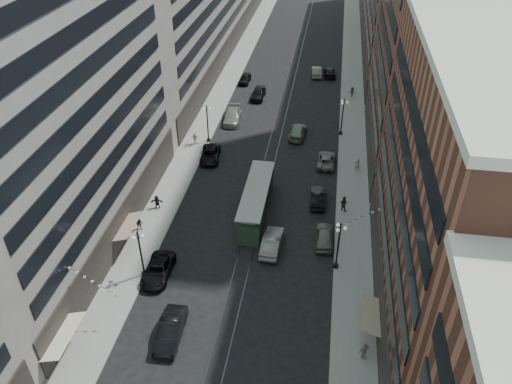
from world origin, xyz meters
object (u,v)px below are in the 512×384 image
Objects in this scene: lamppost_se_mid at (342,115)px; car_2 at (158,270)px; car_extra_2 at (324,236)px; lamppost_se_far at (338,244)px; car_14 at (317,72)px; car_7 at (210,154)px; car_5 at (171,330)px; lamppost_sw_mid at (207,122)px; pedestrian_5 at (157,202)px; car_8 at (232,116)px; car_extra_0 at (272,242)px; car_10 at (318,197)px; car_13 at (258,93)px; lamppost_sw_far at (141,252)px; car_12 at (330,72)px; car_9 at (245,79)px; pedestrian_9 at (352,92)px; pedestrian_6 at (195,138)px; pedestrian_extra_0 at (364,351)px; pedestrian_8 at (357,164)px; car_extra_1 at (298,131)px; streetcar at (256,202)px; pedestrian_2 at (139,224)px; pedestrian_7 at (344,203)px; car_11 at (326,160)px.

lamppost_se_mid is 36.13m from car_2.
lamppost_se_far is at bearing 107.56° from car_extra_2.
car_14 is 1.04× the size of car_extra_2.
car_5 is at bearing -90.16° from car_7.
lamppost_se_mid is at bearing 22.39° from car_7.
lamppost_sw_mid is 3.40× the size of pedestrian_5.
car_extra_0 is (9.67, -27.94, -0.00)m from car_8.
car_13 reaches higher than car_10.
lamppost_sw_far is 1.11× the size of car_12.
pedestrian_9 reaches higher than car_9.
pedestrian_6 is 28.95m from pedestrian_9.
car_5 is 1.06× the size of car_12.
pedestrian_8 is at bearing 57.13° from pedestrian_extra_0.
streetcar is at bearing 84.39° from car_extra_1.
pedestrian_2 reaches higher than car_extra_0.
car_12 is at bearing 58.04° from pedestrian_5.
pedestrian_7 is (14.25, 20.31, 0.22)m from car_5.
car_11 is at bearing 57.82° from streetcar.
pedestrian_8 is at bearing -74.91° from pedestrian_7.
car_7 is 3.21× the size of pedestrian_5.
car_extra_2 reaches higher than car_extra_1.
lamppost_se_far is 10.91m from pedestrian_extra_0.
car_10 is at bearing -82.87° from car_extra_2.
pedestrian_extra_0 reaches higher than car_10.
car_11 is at bearing 64.58° from pedestrian_extra_0.
car_12 is at bearing -90.31° from car_extra_2.
pedestrian_extra_0 is at bearing -62.74° from car_7.
car_extra_1 is 23.32m from car_extra_2.
lamppost_sw_mid is at bearing 88.55° from pedestrian_extra_0.
car_2 is 17.46m from car_extra_2.
pedestrian_7 is (9.78, 1.86, -0.44)m from streetcar.
lamppost_sw_far is 1.05× the size of car_5.
pedestrian_5 is 0.30× the size of car_extra_1.
pedestrian_6 is (-1.69, 26.09, -2.14)m from lamppost_sw_far.
lamppost_se_far is 2.95× the size of pedestrian_7.
pedestrian_5 is 24.57m from car_extra_1.
pedestrian_5 is at bearing 10.12° from car_10.
car_9 reaches higher than car_2.
lamppost_sw_far is 2.95× the size of pedestrian_7.
car_10 is 0.95× the size of car_12.
car_2 is at bearing 24.00° from car_extra_2.
streetcar is 15.59m from pedestrian_8.
car_5 is 29.35m from car_7.
car_9 is at bearing -55.55° from car_extra_1.
car_12 is 47.20m from pedestrian_5.
lamppost_sw_far is 1.10× the size of car_13.
lamppost_se_mid is 0.93× the size of car_8.
pedestrian_extra_0 is at bearing 106.70° from car_extra_1.
car_extra_0 is 5.63m from car_extra_2.
streetcar reaches higher than car_extra_0.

